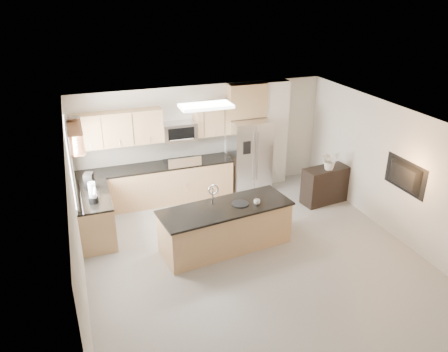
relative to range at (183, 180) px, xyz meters
name	(u,v)px	position (x,y,z in m)	size (l,w,h in m)	color
floor	(255,260)	(0.60, -2.92, -0.47)	(6.50, 6.50, 0.00)	#A2A09A
ceiling	(259,126)	(0.60, -2.92, 2.13)	(6.00, 6.50, 0.02)	silver
wall_back	(202,139)	(0.60, 0.33, 0.83)	(6.00, 0.02, 2.60)	beige
wall_front	(375,323)	(0.60, -6.17, 0.83)	(6.00, 0.02, 2.60)	beige
wall_left	(77,227)	(-2.40, -2.92, 0.83)	(0.02, 6.50, 2.60)	beige
wall_right	(398,174)	(3.60, -2.92, 0.83)	(0.02, 6.50, 2.60)	beige
back_counter	(156,183)	(-0.63, 0.01, 0.00)	(3.55, 0.66, 1.44)	tan
left_counter	(95,216)	(-2.07, -1.07, -0.01)	(0.66, 1.50, 0.92)	tan
range	(183,180)	(0.00, 0.00, 0.00)	(0.76, 0.64, 1.14)	black
upper_cabinets	(148,126)	(-0.70, 0.16, 1.35)	(3.50, 0.33, 0.75)	tan
microwave	(179,131)	(0.00, 0.12, 1.16)	(0.76, 0.40, 0.40)	silver
refrigerator	(249,155)	(1.66, -0.05, 0.42)	(0.92, 0.78, 1.78)	silver
partition_column	(274,133)	(2.42, 0.18, 0.83)	(0.60, 0.30, 2.60)	white
window	(71,163)	(-2.38, -1.07, 1.18)	(0.04, 1.15, 1.65)	white
shelf_lower	(76,145)	(-2.25, -0.97, 1.48)	(0.30, 1.20, 0.04)	brown
shelf_upper	(73,126)	(-2.25, -0.97, 1.85)	(0.30, 1.20, 0.04)	brown
ceiling_fixture	(206,106)	(0.20, -1.32, 2.09)	(1.00, 0.50, 0.06)	white
island	(226,227)	(0.24, -2.32, -0.03)	(2.61, 1.21, 1.30)	tan
credenza	(325,185)	(3.06, -1.29, -0.05)	(1.07, 0.45, 0.86)	black
cup	(257,202)	(0.84, -2.41, 0.45)	(0.12, 0.12, 0.10)	silver
platter	(240,204)	(0.54, -2.31, 0.41)	(0.33, 0.33, 0.02)	black
blender	(93,194)	(-2.08, -1.41, 0.63)	(0.18, 0.18, 0.42)	black
kettle	(95,191)	(-2.02, -1.17, 0.56)	(0.21, 0.21, 0.26)	silver
coffee_maker	(89,181)	(-2.09, -0.73, 0.60)	(0.22, 0.25, 0.32)	black
bowl	(72,118)	(-2.25, -0.68, 1.91)	(0.38, 0.38, 0.09)	silver
flower_vase	(331,156)	(3.08, -1.36, 0.71)	(0.59, 0.52, 0.66)	beige
television	(402,176)	(3.51, -3.12, 0.88)	(1.08, 0.14, 0.62)	black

